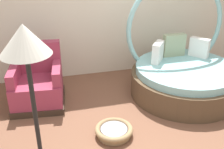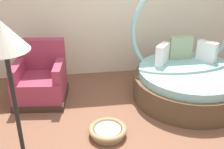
# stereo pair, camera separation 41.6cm
# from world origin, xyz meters

# --- Properties ---
(ground_plane) EXTENTS (8.00, 8.00, 0.02)m
(ground_plane) POSITION_xyz_m (0.00, 0.00, -0.01)
(ground_plane) COLOR brown
(back_wall) EXTENTS (8.00, 0.12, 2.70)m
(back_wall) POSITION_xyz_m (0.00, 2.12, 1.35)
(back_wall) COLOR silver
(back_wall) RESTS_ON ground_plane
(round_daybed) EXTENTS (1.78, 1.78, 1.91)m
(round_daybed) POSITION_xyz_m (1.08, 0.96, 0.36)
(round_daybed) COLOR brown
(round_daybed) RESTS_ON ground_plane
(red_armchair) EXTENTS (0.88, 0.88, 0.94)m
(red_armchair) POSITION_xyz_m (-1.30, 1.21, 0.33)
(red_armchair) COLOR #38281E
(red_armchair) RESTS_ON ground_plane
(pet_basket) EXTENTS (0.51, 0.51, 0.13)m
(pet_basket) POSITION_xyz_m (-0.36, 0.08, 0.07)
(pet_basket) COLOR #9E7F56
(pet_basket) RESTS_ON ground_plane
(floor_lamp) EXTENTS (0.40, 0.40, 1.82)m
(floor_lamp) POSITION_xyz_m (-1.28, -0.73, 1.53)
(floor_lamp) COLOR black
(floor_lamp) RESTS_ON ground_plane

